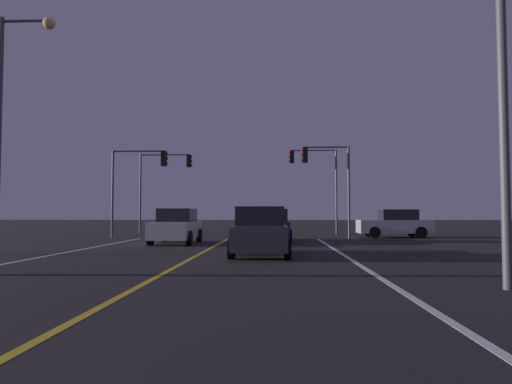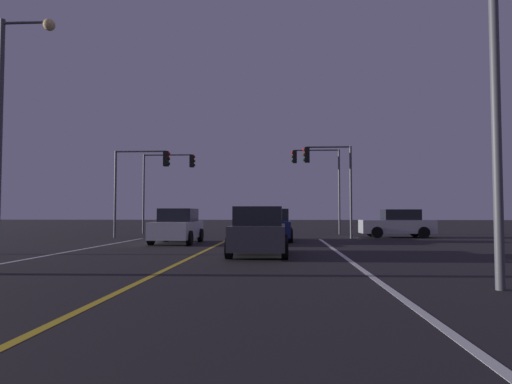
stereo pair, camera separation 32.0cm
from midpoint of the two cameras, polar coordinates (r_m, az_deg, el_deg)
lane_edge_right at (r=9.84m, az=16.74°, el=-11.18°), size 0.16×33.08×0.01m
lane_center_divider at (r=10.03m, az=-13.79°, el=-11.05°), size 0.16×33.08×0.01m
car_crossing_side at (r=28.88m, az=17.67°, el=-3.84°), size 4.30×2.02×1.70m
car_lead_same_lane at (r=15.88m, az=0.96°, el=-5.04°), size 2.02×4.30×1.70m
car_oncoming at (r=22.53m, az=-9.44°, el=-4.30°), size 2.02×4.30×1.70m
car_ahead_far at (r=24.01m, az=2.56°, el=-4.23°), size 2.02×4.30×1.70m
traffic_light_near_right at (r=26.78m, az=9.36°, el=2.75°), size 2.85×0.36×5.39m
traffic_light_near_left at (r=27.89m, az=-13.81°, el=2.40°), size 3.40×0.36×5.22m
traffic_light_far_right at (r=32.25m, az=7.95°, el=2.59°), size 3.43×0.36×5.97m
traffic_light_far_left at (r=33.15m, az=-10.72°, el=2.20°), size 3.82×0.36×5.71m
street_lamp_right_near at (r=10.28m, az=25.56°, el=15.53°), size 2.38×0.44×7.18m
street_lamp_left_mid at (r=18.97m, az=-27.91°, el=9.61°), size 2.08×0.44×8.63m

